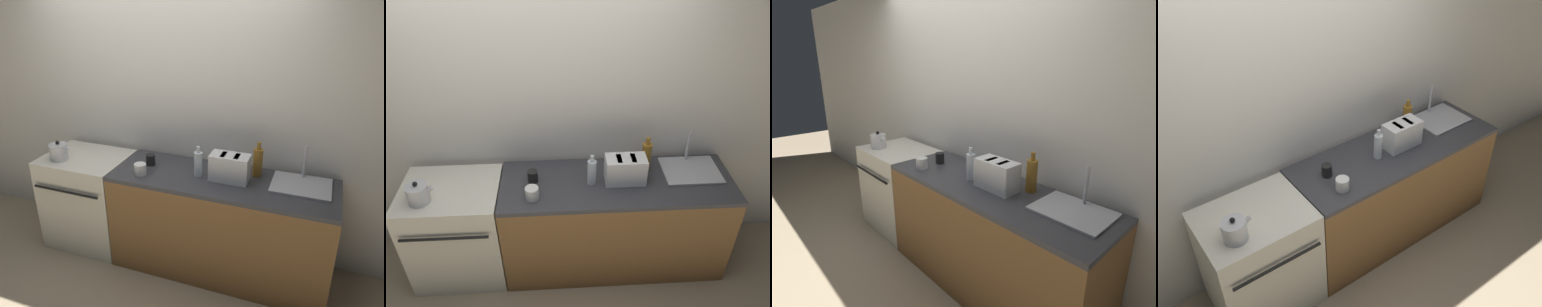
# 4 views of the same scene
# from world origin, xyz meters

# --- Properties ---
(ground_plane) EXTENTS (12.00, 12.00, 0.00)m
(ground_plane) POSITION_xyz_m (0.00, 0.00, 0.00)
(ground_plane) COLOR tan
(wall_back) EXTENTS (8.00, 0.05, 2.60)m
(wall_back) POSITION_xyz_m (0.00, 0.69, 1.30)
(wall_back) COLOR silver
(wall_back) RESTS_ON ground_plane
(stove) EXTENTS (0.76, 0.64, 0.89)m
(stove) POSITION_xyz_m (-0.65, 0.30, 0.46)
(stove) COLOR silver
(stove) RESTS_ON ground_plane
(counter_block) EXTENTS (1.84, 0.63, 0.89)m
(counter_block) POSITION_xyz_m (0.65, 0.32, 0.45)
(counter_block) COLOR brown
(counter_block) RESTS_ON ground_plane
(kettle) EXTENTS (0.20, 0.16, 0.18)m
(kettle) POSITION_xyz_m (-0.83, 0.17, 0.97)
(kettle) COLOR silver
(kettle) RESTS_ON stove
(toaster) EXTENTS (0.31, 0.17, 0.22)m
(toaster) POSITION_xyz_m (0.71, 0.32, 1.00)
(toaster) COLOR white
(toaster) RESTS_ON counter_block
(sink_tray) EXTENTS (0.45, 0.36, 0.28)m
(sink_tray) POSITION_xyz_m (1.26, 0.42, 0.91)
(sink_tray) COLOR #B7B7BC
(sink_tray) RESTS_ON counter_block
(bottle_clear) EXTENTS (0.07, 0.07, 0.26)m
(bottle_clear) POSITION_xyz_m (0.45, 0.31, 1.00)
(bottle_clear) COLOR silver
(bottle_clear) RESTS_ON counter_block
(bottle_amber) EXTENTS (0.08, 0.08, 0.29)m
(bottle_amber) POSITION_xyz_m (0.90, 0.47, 1.02)
(bottle_amber) COLOR #9E6B23
(bottle_amber) RESTS_ON counter_block
(cup_white) EXTENTS (0.10, 0.10, 0.10)m
(cup_white) POSITION_xyz_m (-0.01, 0.16, 0.94)
(cup_white) COLOR white
(cup_white) RESTS_ON counter_block
(cup_black) EXTENTS (0.08, 0.08, 0.10)m
(cup_black) POSITION_xyz_m (-0.01, 0.36, 0.94)
(cup_black) COLOR black
(cup_black) RESTS_ON counter_block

